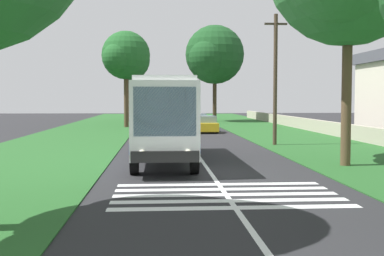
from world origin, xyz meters
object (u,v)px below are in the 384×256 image
object	(u,v)px
roadside_tree_left_0	(128,62)
utility_pole	(275,78)
roadside_tree_left_1	(125,57)
roadside_tree_right_2	(213,56)
trailing_minibus_0	(189,110)
coach_bus	(163,115)
trailing_car_0	(206,125)
trailing_car_1	(197,122)

from	to	relation	value
roadside_tree_left_0	utility_pole	xyz separation A→B (m)	(-31.80, -10.87, -3.30)
roadside_tree_left_1	utility_pole	size ratio (longest dim) A/B	1.20
roadside_tree_right_2	utility_pole	world-z (taller)	roadside_tree_right_2
roadside_tree_left_0	trailing_minibus_0	bearing A→B (deg)	-114.00
coach_bus	roadside_tree_left_1	world-z (taller)	roadside_tree_left_1
trailing_car_0	trailing_car_1	xyz separation A→B (m)	(5.53, 0.30, 0.00)
roadside_tree_left_0	utility_pole	bearing A→B (deg)	-161.13
trailing_minibus_0	roadside_tree_right_2	world-z (taller)	roadside_tree_right_2
roadside_tree_left_1	roadside_tree_right_2	size ratio (longest dim) A/B	0.80
trailing_minibus_0	roadside_tree_right_2	size ratio (longest dim) A/B	0.49
coach_bus	trailing_car_0	bearing A→B (deg)	-11.32
roadside_tree_right_2	utility_pole	bearing A→B (deg)	-179.60
roadside_tree_left_0	trailing_car_1	bearing A→B (deg)	-152.28
coach_bus	utility_pole	distance (m)	10.33
trailing_minibus_0	utility_pole	world-z (taller)	utility_pole
utility_pole	coach_bus	bearing A→B (deg)	136.36
trailing_minibus_0	roadside_tree_left_1	distance (m)	12.22
trailing_car_1	roadside_tree_left_1	size ratio (longest dim) A/B	0.45
roadside_tree_left_1	trailing_car_0	bearing A→B (deg)	-137.49
trailing_car_1	trailing_minibus_0	xyz separation A→B (m)	(10.96, 0.19, 0.88)
trailing_car_1	roadside_tree_right_2	distance (m)	16.83
trailing_car_0	trailing_car_1	distance (m)	5.54
coach_bus	roadside_tree_left_0	size ratio (longest dim) A/B	1.10
trailing_minibus_0	roadside_tree_right_2	bearing A→B (deg)	-42.21
trailing_car_0	trailing_car_1	size ratio (longest dim) A/B	1.00
trailing_minibus_0	roadside_tree_left_1	size ratio (longest dim) A/B	0.62
roadside_tree_left_0	coach_bus	bearing A→B (deg)	-174.33
trailing_car_1	roadside_tree_left_1	bearing A→B (deg)	70.18
trailing_car_1	utility_pole	bearing A→B (deg)	-169.04
trailing_car_0	utility_pole	distance (m)	12.94
trailing_car_0	roadside_tree_left_0	world-z (taller)	roadside_tree_left_0
trailing_car_1	trailing_minibus_0	size ratio (longest dim) A/B	0.72
trailing_car_0	trailing_minibus_0	distance (m)	16.53
roadside_tree_right_2	utility_pole	size ratio (longest dim) A/B	1.51
trailing_car_0	trailing_car_1	world-z (taller)	same
trailing_car_0	trailing_minibus_0	size ratio (longest dim) A/B	0.72
roadside_tree_left_0	roadside_tree_left_1	bearing A→B (deg)	-178.33
trailing_car_0	trailing_minibus_0	xyz separation A→B (m)	(16.50, 0.49, 0.88)
trailing_car_1	utility_pole	distance (m)	18.27
trailing_minibus_0	roadside_tree_right_2	xyz separation A→B (m)	(3.71, -3.37, 6.73)
coach_bus	trailing_car_0	distance (m)	19.83
roadside_tree_left_0	roadside_tree_left_1	xyz separation A→B (m)	(-11.64, -0.34, -0.41)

